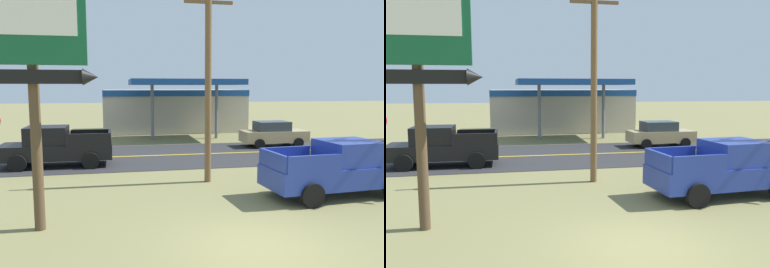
# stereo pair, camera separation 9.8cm
# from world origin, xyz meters

# --- Properties ---
(ground_plane) EXTENTS (180.00, 180.00, 0.00)m
(ground_plane) POSITION_xyz_m (0.00, 0.00, 0.00)
(ground_plane) COLOR olive
(road_asphalt) EXTENTS (140.00, 8.00, 0.02)m
(road_asphalt) POSITION_xyz_m (0.00, 13.00, 0.01)
(road_asphalt) COLOR #2B2B2D
(road_asphalt) RESTS_ON ground
(road_centre_line) EXTENTS (126.00, 0.20, 0.01)m
(road_centre_line) POSITION_xyz_m (0.00, 13.00, 0.02)
(road_centre_line) COLOR gold
(road_centre_line) RESTS_ON road_asphalt
(motel_sign) EXTENTS (3.03, 0.54, 6.82)m
(motel_sign) POSITION_xyz_m (-5.26, 2.13, 4.70)
(motel_sign) COLOR brown
(motel_sign) RESTS_ON ground
(utility_pole) EXTENTS (2.13, 0.26, 8.40)m
(utility_pole) POSITION_xyz_m (0.38, 6.61, 4.52)
(utility_pole) COLOR brown
(utility_pole) RESTS_ON ground
(gas_station) EXTENTS (12.00, 11.50, 4.40)m
(gas_station) POSITION_xyz_m (1.79, 25.31, 1.94)
(gas_station) COLOR beige
(gas_station) RESTS_ON ground
(pickup_blue_parked_on_lawn) EXTENTS (5.34, 2.56, 1.96)m
(pickup_blue_parked_on_lawn) POSITION_xyz_m (4.43, 3.72, 0.96)
(pickup_blue_parked_on_lawn) COLOR #233893
(pickup_blue_parked_on_lawn) RESTS_ON ground
(pickup_black_on_road) EXTENTS (5.20, 2.24, 1.96)m
(pickup_black_on_road) POSITION_xyz_m (-6.12, 11.00, 0.96)
(pickup_black_on_road) COLOR black
(pickup_black_on_road) RESTS_ON ground
(car_tan_mid_lane) EXTENTS (4.20, 2.00, 1.64)m
(car_tan_mid_lane) POSITION_xyz_m (6.77, 15.00, 0.83)
(car_tan_mid_lane) COLOR tan
(car_tan_mid_lane) RESTS_ON ground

